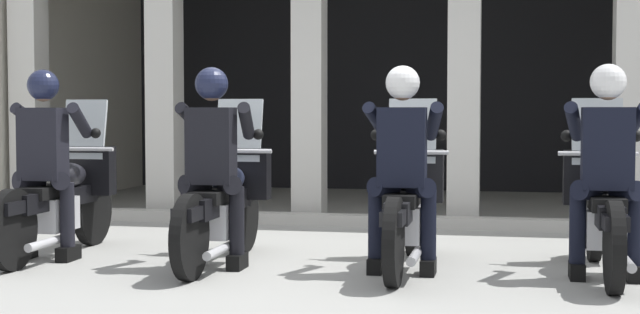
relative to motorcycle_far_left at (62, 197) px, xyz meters
name	(u,v)px	position (x,y,z in m)	size (l,w,h in m)	color
ground_plane	(372,218)	(2.24, 3.18, -0.50)	(80.00, 80.00, 0.00)	#999993
station_building	(408,43)	(2.42, 5.28, 1.67)	(9.86, 4.74, 3.48)	black
kerb_strip	(379,221)	(2.42, 2.43, -0.44)	(9.36, 0.24, 0.12)	#B7B5AD
motorcycle_far_left	(62,197)	(0.00, 0.00, 0.00)	(0.62, 2.04, 1.35)	black
police_officer_far_left	(45,148)	(0.00, -0.28, 0.44)	(0.63, 0.61, 1.58)	black
motorcycle_center_left	(224,202)	(1.49, -0.10, 0.00)	(0.62, 2.04, 1.35)	black
police_officer_center_left	(213,150)	(1.49, -0.39, 0.44)	(0.63, 0.61, 1.58)	black
motorcycle_center_right	(406,205)	(2.98, -0.05, 0.00)	(0.62, 2.04, 1.35)	black
police_officer_center_right	(403,151)	(2.98, -0.33, 0.44)	(0.63, 0.61, 1.58)	black
motorcycle_far_right	(602,208)	(4.48, 0.00, 0.00)	(0.62, 2.04, 1.35)	black
police_officer_far_right	(607,153)	(4.47, -0.28, 0.44)	(0.63, 0.61, 1.58)	black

